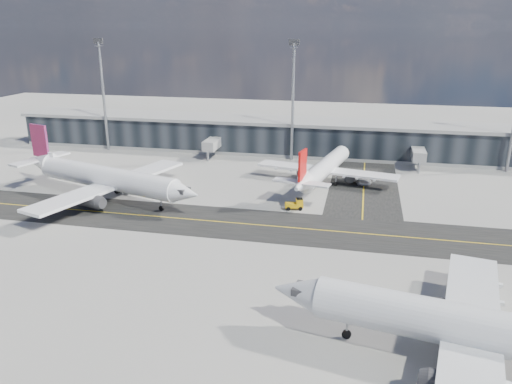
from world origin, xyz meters
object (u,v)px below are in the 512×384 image
(service_van, at_px, (361,179))
(baggage_tug, at_px, (296,204))
(airliner_redtail, at_px, (324,168))
(airliner_near, at_px, (493,333))
(airliner_af, at_px, (105,178))

(service_van, bearing_deg, baggage_tug, -143.80)
(airliner_redtail, bearing_deg, baggage_tug, -90.84)
(airliner_near, xyz_separation_m, baggage_tug, (-24.38, 40.75, -3.27))
(airliner_near, height_order, service_van, airliner_near)
(airliner_af, bearing_deg, service_van, 131.01)
(airliner_redtail, xyz_separation_m, baggage_tug, (-3.70, -16.57, -2.46))
(airliner_redtail, xyz_separation_m, airliner_near, (20.69, -57.32, 0.81))
(airliner_near, bearing_deg, airliner_af, 68.27)
(airliner_af, height_order, airliner_near, airliner_near)
(airliner_near, distance_m, service_van, 61.46)
(airliner_af, xyz_separation_m, airliner_redtail, (40.37, 18.46, -0.76))
(baggage_tug, height_order, service_van, baggage_tug)
(airliner_redtail, relative_size, service_van, 5.82)
(airliner_af, distance_m, airliner_near, 72.37)
(airliner_af, height_order, airliner_redtail, airliner_af)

